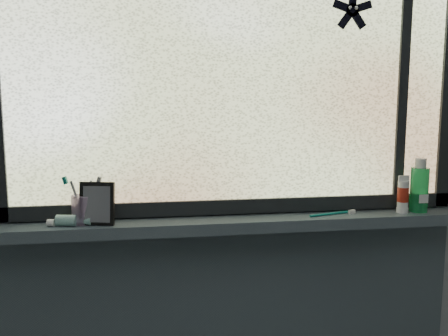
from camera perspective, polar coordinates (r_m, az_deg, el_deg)
The scene contains 12 objects.
wall_back at distance 1.74m, azimuth 1.19°, elevation 2.26°, with size 3.00×0.01×2.50m, color #9EA3A8.
windowsill at distance 1.71m, azimuth 1.60°, elevation -6.35°, with size 1.62×0.14×0.04m, color #44515A.
window_pane at distance 1.71m, azimuth 1.35°, elevation 11.55°, with size 1.50×0.01×1.00m, color silver.
frame_bottom at distance 1.75m, azimuth 1.32°, elevation -4.37°, with size 1.60×0.03×0.05m, color black.
frame_mullion at distance 1.90m, azimuth 19.78°, elevation 10.75°, with size 0.04×0.03×1.00m, color black.
starfish_sticker at distance 1.83m, azimuth 14.45°, elevation 17.08°, with size 0.15×0.02×0.15m, color black, non-canonical shape.
vanity_mirror at distance 1.65m, azimuth -14.31°, elevation -3.96°, with size 0.11×0.06×0.14m, color black.
toothpaste_tube at distance 1.68m, azimuth -16.85°, elevation -5.72°, with size 0.20×0.04×0.04m, color silver, non-canonical shape.
toothbrush_cup at distance 1.69m, azimuth -15.85°, elevation -4.57°, with size 0.07×0.07×0.09m, color #D7ABE3.
toothbrush_lying at distance 1.78m, azimuth 11.94°, elevation -5.08°, with size 0.19×0.02×0.01m, color #0D766B, non-canonical shape.
mouthwash_bottle at distance 1.91m, azimuth 21.44°, elevation -1.83°, with size 0.06×0.06×0.16m, color green.
cream_tube at distance 1.88m, azimuth 19.79°, elevation -2.68°, with size 0.04×0.04×0.10m, color silver.
Camera 1 is at (-0.30, -0.40, 1.44)m, focal length 40.00 mm.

